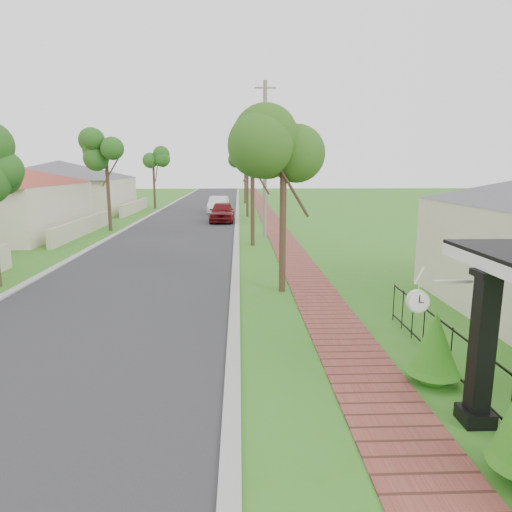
# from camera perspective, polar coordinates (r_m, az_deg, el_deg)

# --- Properties ---
(ground) EXTENTS (160.00, 160.00, 0.00)m
(ground) POSITION_cam_1_polar(r_m,az_deg,el_deg) (8.58, -7.53, -17.09)
(ground) COLOR #37771C
(ground) RESTS_ON ground
(road) EXTENTS (7.00, 120.00, 0.02)m
(road) POSITION_cam_1_polar(r_m,az_deg,el_deg) (28.08, -9.90, 2.65)
(road) COLOR #28282B
(road) RESTS_ON ground
(kerb_right) EXTENTS (0.30, 120.00, 0.10)m
(kerb_right) POSITION_cam_1_polar(r_m,az_deg,el_deg) (27.82, -2.42, 2.73)
(kerb_right) COLOR #9E9E99
(kerb_right) RESTS_ON ground
(kerb_left) EXTENTS (0.30, 120.00, 0.10)m
(kerb_left) POSITION_cam_1_polar(r_m,az_deg,el_deg) (28.80, -17.12, 2.53)
(kerb_left) COLOR #9E9E99
(kerb_left) RESTS_ON ground
(sidewalk) EXTENTS (1.50, 120.00, 0.03)m
(sidewalk) POSITION_cam_1_polar(r_m,az_deg,el_deg) (27.93, 2.92, 2.76)
(sidewalk) COLOR brown
(sidewalk) RESTS_ON ground
(porch_post) EXTENTS (0.48, 0.48, 2.52)m
(porch_post) POSITION_cam_1_polar(r_m,az_deg,el_deg) (8.08, 26.31, -11.29)
(porch_post) COLOR black
(porch_post) RESTS_ON ground
(picket_fence) EXTENTS (0.03, 8.02, 1.00)m
(picket_fence) POSITION_cam_1_polar(r_m,az_deg,el_deg) (9.26, 24.98, -12.23)
(picket_fence) COLOR black
(picket_fence) RESTS_ON ground
(street_trees) EXTENTS (10.70, 37.65, 5.89)m
(street_trees) POSITION_cam_1_polar(r_m,az_deg,el_deg) (34.57, -8.42, 11.79)
(street_trees) COLOR #382619
(street_trees) RESTS_ON ground
(hedge_row) EXTENTS (0.88, 4.48, 1.90)m
(hedge_row) POSITION_cam_1_polar(r_m,az_deg,el_deg) (7.60, 27.95, -15.36)
(hedge_row) COLOR #186814
(hedge_row) RESTS_ON ground
(far_house_grey) EXTENTS (15.56, 15.56, 4.60)m
(far_house_grey) POSITION_cam_1_polar(r_m,az_deg,el_deg) (44.45, -23.16, 8.02)
(far_house_grey) COLOR beige
(far_house_grey) RESTS_ON ground
(parked_car_red) EXTENTS (1.79, 4.37, 1.48)m
(parked_car_red) POSITION_cam_1_polar(r_m,az_deg,el_deg) (34.11, -4.28, 5.51)
(parked_car_red) COLOR #5F0E11
(parked_car_red) RESTS_ON ground
(parked_car_white) EXTENTS (1.77, 4.55, 1.48)m
(parked_car_white) POSITION_cam_1_polar(r_m,az_deg,el_deg) (40.44, -4.71, 6.37)
(parked_car_white) COLOR white
(parked_car_white) RESTS_ON ground
(near_tree) EXTENTS (2.10, 2.10, 5.38)m
(near_tree) POSITION_cam_1_polar(r_m,az_deg,el_deg) (14.60, 3.46, 12.04)
(near_tree) COLOR #382619
(near_tree) RESTS_ON ground
(utility_pole) EXTENTS (1.20, 0.24, 8.74)m
(utility_pole) POSITION_cam_1_polar(r_m,az_deg,el_deg) (26.56, 1.13, 11.93)
(utility_pole) COLOR gray
(utility_pole) RESTS_ON ground
(station_clock) EXTENTS (1.04, 0.13, 0.53)m
(station_clock) POSITION_cam_1_polar(r_m,az_deg,el_deg) (7.80, 19.91, -5.12)
(station_clock) COLOR white
(station_clock) RESTS_ON ground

